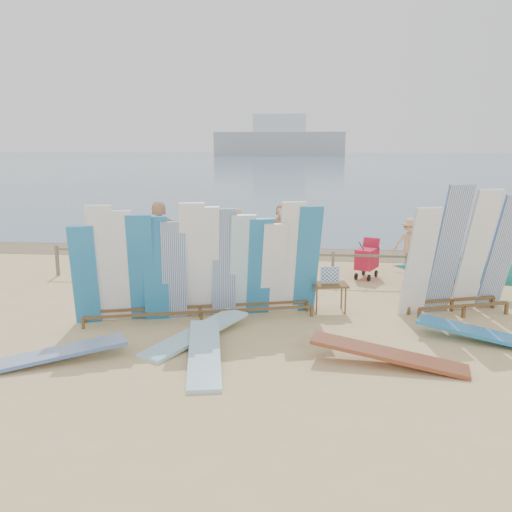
# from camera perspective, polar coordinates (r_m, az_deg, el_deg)

# --- Properties ---
(ground) EXTENTS (160.00, 160.00, 0.00)m
(ground) POSITION_cam_1_polar(r_m,az_deg,el_deg) (12.42, -0.94, -6.08)
(ground) COLOR #D4B47A
(ground) RESTS_ON ground
(ocean) EXTENTS (320.00, 240.00, 0.02)m
(ocean) POSITION_cam_1_polar(r_m,az_deg,el_deg) (139.79, 5.92, 10.04)
(ocean) COLOR #44617A
(ocean) RESTS_ON ground
(wet_sand_strip) EXTENTS (40.00, 2.60, 0.01)m
(wet_sand_strip) POSITION_cam_1_polar(r_m,az_deg,el_deg) (19.37, 1.80, 0.39)
(wet_sand_strip) COLOR brown
(wet_sand_strip) RESTS_ON ground
(distant_ship) EXTENTS (45.00, 8.00, 14.00)m
(distant_ship) POSITION_cam_1_polar(r_m,az_deg,el_deg) (192.21, 2.48, 12.10)
(distant_ship) COLOR #999EA3
(distant_ship) RESTS_ON ocean
(fence) EXTENTS (12.08, 0.08, 0.90)m
(fence) POSITION_cam_1_polar(r_m,az_deg,el_deg) (15.14, 0.52, -0.36)
(fence) COLOR #6A6250
(fence) RESTS_ON ground
(main_surfboard_rack) EXTENTS (5.29, 2.08, 2.63)m
(main_surfboard_rack) POSITION_cam_1_polar(r_m,az_deg,el_deg) (11.76, -5.92, -1.17)
(main_surfboard_rack) COLOR brown
(main_surfboard_rack) RESTS_ON ground
(side_surfboard_rack) EXTENTS (2.74, 1.57, 2.98)m
(side_surfboard_rack) POSITION_cam_1_polar(r_m,az_deg,el_deg) (12.87, 20.90, -0.00)
(side_surfboard_rack) COLOR brown
(side_surfboard_rack) RESTS_ON ground
(vendor_table) EXTENTS (0.88, 0.69, 1.06)m
(vendor_table) POSITION_cam_1_polar(r_m,az_deg,el_deg) (12.58, 7.73, -4.27)
(vendor_table) COLOR brown
(vendor_table) RESTS_ON ground
(flat_board_a) EXTENTS (1.08, 2.75, 0.31)m
(flat_board_a) POSITION_cam_1_polar(r_m,az_deg,el_deg) (9.90, -5.44, -10.86)
(flat_board_a) COLOR #8BC9DE
(flat_board_a) RESTS_ON ground
(flat_board_c) EXTENTS (2.74, 1.05, 0.41)m
(flat_board_c) POSITION_cam_1_polar(r_m,az_deg,el_deg) (9.92, 13.70, -11.11)
(flat_board_c) COLOR brown
(flat_board_c) RESTS_ON ground
(flat_board_d) EXTENTS (2.71, 1.49, 0.33)m
(flat_board_d) POSITION_cam_1_polar(r_m,az_deg,el_deg) (11.56, 23.22, -8.43)
(flat_board_d) COLOR teal
(flat_board_d) RESTS_ON ground
(flat_board_e) EXTENTS (2.61, 1.84, 0.29)m
(flat_board_e) POSITION_cam_1_polar(r_m,az_deg,el_deg) (10.41, -20.98, -10.46)
(flat_board_e) COLOR silver
(flat_board_e) RESTS_ON ground
(flat_board_b) EXTENTS (1.78, 2.64, 0.26)m
(flat_board_b) POSITION_cam_1_polar(r_m,az_deg,el_deg) (10.90, -6.23, -8.72)
(flat_board_b) COLOR #8BC9DE
(flat_board_b) RESTS_ON ground
(beach_chair_left) EXTENTS (0.78, 0.79, 0.97)m
(beach_chair_left) POSITION_cam_1_polar(r_m,az_deg,el_deg) (16.11, 0.11, -0.88)
(beach_chair_left) COLOR red
(beach_chair_left) RESTS_ON ground
(beach_chair_right) EXTENTS (0.61, 0.63, 0.78)m
(beach_chair_right) POSITION_cam_1_polar(r_m,az_deg,el_deg) (16.19, 2.32, -1.03)
(beach_chair_right) COLOR red
(beach_chair_right) RESTS_ON ground
(stroller) EXTENTS (0.86, 0.98, 1.13)m
(stroller) POSITION_cam_1_polar(r_m,az_deg,el_deg) (15.87, 11.58, -0.69)
(stroller) COLOR red
(stroller) RESTS_ON ground
(beachgoer_4) EXTENTS (0.92, 1.05, 1.68)m
(beachgoer_4) POSITION_cam_1_polar(r_m,az_deg,el_deg) (17.33, -5.35, 1.83)
(beachgoer_4) COLOR #8C6042
(beachgoer_4) RESTS_ON ground
(beachgoer_3) EXTENTS (0.92, 1.15, 1.66)m
(beachgoer_3) POSITION_cam_1_polar(r_m,az_deg,el_deg) (18.64, -2.21, 2.53)
(beachgoer_3) COLOR tan
(beachgoer_3) RESTS_ON ground
(beachgoer_9) EXTENTS (1.05, 0.47, 1.60)m
(beachgoer_9) POSITION_cam_1_polar(r_m,az_deg,el_deg) (17.30, 15.88, 1.27)
(beachgoer_9) COLOR tan
(beachgoer_9) RESTS_ON ground
(beachgoer_2) EXTENTS (0.77, 0.90, 1.69)m
(beachgoer_2) POSITION_cam_1_polar(r_m,az_deg,el_deg) (16.09, -6.66, 1.05)
(beachgoer_2) COLOR beige
(beachgoer_2) RESTS_ON ground
(beachgoer_extra_1) EXTENTS (0.96, 0.54, 1.55)m
(beachgoer_extra_1) POSITION_cam_1_polar(r_m,az_deg,el_deg) (19.00, -14.73, 2.16)
(beachgoer_extra_1) COLOR #8C6042
(beachgoer_extra_1) RESTS_ON ground
(beachgoer_5) EXTENTS (1.69, 0.89, 1.74)m
(beachgoer_5) POSITION_cam_1_polar(r_m,az_deg,el_deg) (19.27, 2.76, 2.95)
(beachgoer_5) COLOR beige
(beachgoer_5) RESTS_ON ground
(beachgoer_11) EXTENTS (1.83, 1.04, 1.88)m
(beachgoer_11) POSITION_cam_1_polar(r_m,az_deg,el_deg) (19.29, -10.14, 3.00)
(beachgoer_11) COLOR beige
(beachgoer_11) RESTS_ON ground
(beachgoer_8) EXTENTS (0.83, 0.96, 1.79)m
(beachgoer_8) POSITION_cam_1_polar(r_m,az_deg,el_deg) (17.50, 19.10, 1.52)
(beachgoer_8) COLOR beige
(beachgoer_8) RESTS_ON ground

